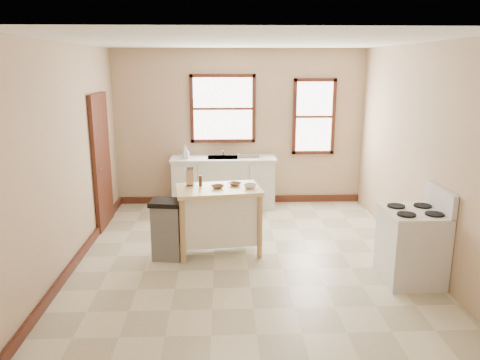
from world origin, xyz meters
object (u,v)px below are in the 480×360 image
at_px(pepper_grinder, 200,181).
at_px(gas_stove, 412,235).
at_px(soap_bottle_b, 186,153).
at_px(knife_block, 190,178).
at_px(bowl_b, 235,184).
at_px(soap_bottle_a, 185,151).
at_px(dish_rack, 248,155).
at_px(bowl_a, 217,187).
at_px(kitchen_island, 219,220).
at_px(bowl_c, 250,186).
at_px(trash_bin, 168,230).

xyz_separation_m(pepper_grinder, gas_stove, (2.54, -1.06, -0.42)).
height_order(soap_bottle_b, knife_block, same).
bearing_deg(soap_bottle_b, bowl_b, -61.83).
xyz_separation_m(soap_bottle_a, pepper_grinder, (0.36, -1.98, -0.04)).
bearing_deg(bowl_b, knife_block, 177.83).
relative_size(pepper_grinder, gas_stove, 0.13).
relative_size(dish_rack, knife_block, 1.87).
height_order(pepper_grinder, gas_stove, gas_stove).
relative_size(soap_bottle_b, bowl_a, 1.19).
bearing_deg(soap_bottle_b, kitchen_island, -68.92).
bearing_deg(bowl_b, kitchen_island, -153.93).
relative_size(bowl_b, bowl_c, 0.98).
relative_size(kitchen_island, bowl_b, 6.74).
bearing_deg(soap_bottle_a, trash_bin, -85.54).
distance_m(knife_block, pepper_grinder, 0.15).
bearing_deg(soap_bottle_b, trash_bin, -87.74).
height_order(knife_block, bowl_b, knife_block).
bearing_deg(trash_bin, bowl_b, 27.24).
bearing_deg(bowl_b, soap_bottle_b, 113.15).
bearing_deg(soap_bottle_b, bowl_c, -58.65).
relative_size(pepper_grinder, trash_bin, 0.19).
xyz_separation_m(knife_block, gas_stove, (2.68, -1.10, -0.44)).
height_order(soap_bottle_a, bowl_c, soap_bottle_a).
xyz_separation_m(bowl_a, trash_bin, (-0.67, -0.18, -0.53)).
distance_m(knife_block, gas_stove, 2.93).
distance_m(bowl_c, trash_bin, 1.24).
bearing_deg(soap_bottle_b, bowl_a, -69.37).
distance_m(soap_bottle_b, kitchen_island, 2.14).
relative_size(bowl_b, trash_bin, 0.21).
height_order(bowl_c, trash_bin, bowl_c).
relative_size(bowl_a, gas_stove, 0.14).
distance_m(kitchen_island, bowl_c, 0.65).
xyz_separation_m(kitchen_island, bowl_c, (0.43, -0.03, 0.48)).
bearing_deg(bowl_c, bowl_a, 178.29).
height_order(knife_block, bowl_c, knife_block).
height_order(pepper_grinder, bowl_a, pepper_grinder).
xyz_separation_m(kitchen_island, bowl_b, (0.23, 0.11, 0.48)).
xyz_separation_m(pepper_grinder, bowl_c, (0.67, -0.12, -0.05)).
bearing_deg(bowl_a, pepper_grinder, 154.27).
relative_size(dish_rack, trash_bin, 0.47).
bearing_deg(gas_stove, dish_rack, 120.72).
height_order(kitchen_island, pepper_grinder, pepper_grinder).
xyz_separation_m(soap_bottle_a, dish_rack, (1.11, -0.04, -0.06)).
distance_m(soap_bottle_a, bowl_a, 2.17).
bearing_deg(bowl_c, pepper_grinder, 169.45).
bearing_deg(bowl_a, soap_bottle_b, 105.61).
bearing_deg(trash_bin, soap_bottle_b, 95.49).
bearing_deg(soap_bottle_a, bowl_c, -57.56).
bearing_deg(knife_block, pepper_grinder, -20.54).
bearing_deg(bowl_a, trash_bin, -164.99).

